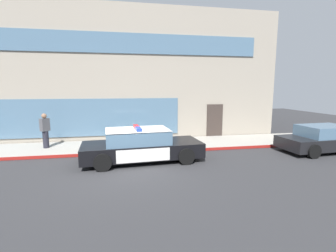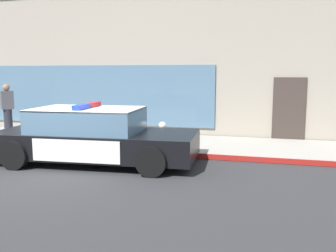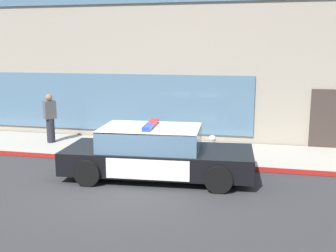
% 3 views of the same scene
% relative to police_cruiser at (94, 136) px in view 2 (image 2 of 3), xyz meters
% --- Properties ---
extents(ground, '(48.00, 48.00, 0.00)m').
position_rel_police_cruiser_xyz_m(ground, '(-0.72, -0.98, -0.68)').
color(ground, '#303033').
extents(sidewalk, '(48.00, 2.81, 0.15)m').
position_rel_police_cruiser_xyz_m(sidewalk, '(-0.72, 2.51, -0.61)').
color(sidewalk, '#A39E93').
rests_on(sidewalk, ground).
extents(curb_red_paint, '(28.80, 0.04, 0.14)m').
position_rel_police_cruiser_xyz_m(curb_red_paint, '(-0.72, 1.10, -0.61)').
color(curb_red_paint, maroon).
rests_on(curb_red_paint, ground).
extents(storefront_building, '(19.50, 10.51, 7.66)m').
position_rel_police_cruiser_xyz_m(storefront_building, '(-1.03, 9.18, 3.15)').
color(storefront_building, gray).
rests_on(storefront_building, ground).
extents(police_cruiser, '(5.11, 2.40, 1.49)m').
position_rel_police_cruiser_xyz_m(police_cruiser, '(0.00, 0.00, 0.00)').
color(police_cruiser, black).
rests_on(police_cruiser, ground).
extents(fire_hydrant, '(0.34, 0.39, 0.73)m').
position_rel_police_cruiser_xyz_m(fire_hydrant, '(1.32, 1.66, -0.18)').
color(fire_hydrant, silver).
rests_on(fire_hydrant, sidewalk).
extents(pedestrian_on_sidewalk, '(0.46, 0.47, 1.71)m').
position_rel_police_cruiser_xyz_m(pedestrian_on_sidewalk, '(-4.50, 2.55, 0.33)').
color(pedestrian_on_sidewalk, '#23232D').
rests_on(pedestrian_on_sidewalk, sidewalk).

